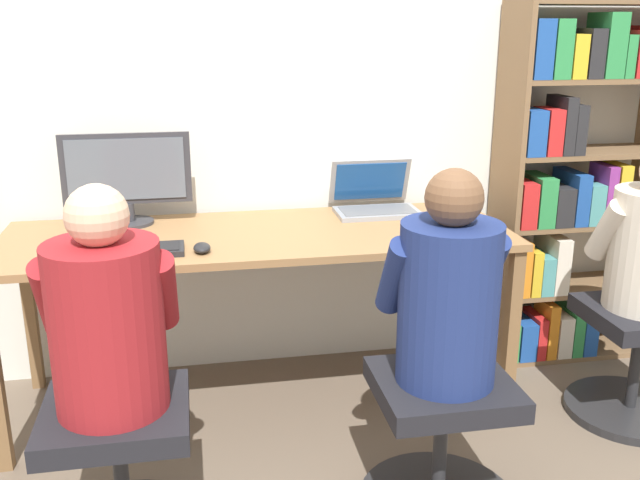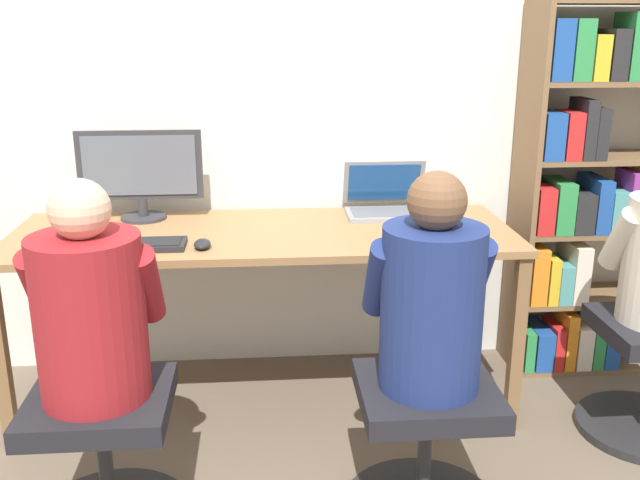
{
  "view_description": "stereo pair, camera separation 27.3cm",
  "coord_description": "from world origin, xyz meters",
  "px_view_note": "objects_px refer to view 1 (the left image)",
  "views": [
    {
      "loc": [
        -0.26,
        -2.43,
        1.59
      ],
      "look_at": [
        0.22,
        0.14,
        0.79
      ],
      "focal_mm": 40.0,
      "sensor_mm": 36.0,
      "label": 1
    },
    {
      "loc": [
        0.01,
        -2.47,
        1.59
      ],
      "look_at": [
        0.22,
        0.14,
        0.79
      ],
      "focal_mm": 40.0,
      "sensor_mm": 36.0,
      "label": 2
    }
  ],
  "objects_px": {
    "person_at_monitor": "(106,316)",
    "office_chair_right": "(440,441)",
    "bookshelf": "(569,185)",
    "person_at_laptop": "(448,292)",
    "office_chair_side": "(636,358)",
    "keyboard": "(126,251)",
    "desktop_monitor": "(127,177)",
    "laptop": "(375,202)",
    "office_chair_left": "(121,471)"
  },
  "relations": [
    {
      "from": "desktop_monitor",
      "to": "person_at_monitor",
      "type": "height_order",
      "value": "person_at_monitor"
    },
    {
      "from": "laptop",
      "to": "person_at_laptop",
      "type": "bearing_deg",
      "value": -92.11
    },
    {
      "from": "laptop",
      "to": "person_at_monitor",
      "type": "height_order",
      "value": "person_at_monitor"
    },
    {
      "from": "laptop",
      "to": "office_chair_right",
      "type": "height_order",
      "value": "laptop"
    },
    {
      "from": "desktop_monitor",
      "to": "office_chair_left",
      "type": "bearing_deg",
      "value": -90.07
    },
    {
      "from": "laptop",
      "to": "keyboard",
      "type": "relative_size",
      "value": 0.87
    },
    {
      "from": "bookshelf",
      "to": "office_chair_side",
      "type": "height_order",
      "value": "bookshelf"
    },
    {
      "from": "desktop_monitor",
      "to": "office_chair_right",
      "type": "distance_m",
      "value": 1.64
    },
    {
      "from": "office_chair_left",
      "to": "bookshelf",
      "type": "relative_size",
      "value": 0.32
    },
    {
      "from": "desktop_monitor",
      "to": "person_at_monitor",
      "type": "bearing_deg",
      "value": -90.07
    },
    {
      "from": "person_at_monitor",
      "to": "bookshelf",
      "type": "height_order",
      "value": "bookshelf"
    },
    {
      "from": "keyboard",
      "to": "office_chair_side",
      "type": "relative_size",
      "value": 0.8
    },
    {
      "from": "desktop_monitor",
      "to": "laptop",
      "type": "distance_m",
      "value": 1.09
    },
    {
      "from": "office_chair_right",
      "to": "person_at_monitor",
      "type": "distance_m",
      "value": 1.16
    },
    {
      "from": "office_chair_right",
      "to": "bookshelf",
      "type": "xyz_separation_m",
      "value": [
        0.97,
        1.03,
        0.61
      ]
    },
    {
      "from": "laptop",
      "to": "bookshelf",
      "type": "xyz_separation_m",
      "value": [
        0.93,
        -0.03,
        0.04
      ]
    },
    {
      "from": "laptop",
      "to": "desktop_monitor",
      "type": "bearing_deg",
      "value": -179.69
    },
    {
      "from": "keyboard",
      "to": "bookshelf",
      "type": "bearing_deg",
      "value": 11.34
    },
    {
      "from": "person_at_laptop",
      "to": "person_at_monitor",
      "type": "bearing_deg",
      "value": 178.91
    },
    {
      "from": "desktop_monitor",
      "to": "office_chair_left",
      "type": "distance_m",
      "value": 1.26
    },
    {
      "from": "laptop",
      "to": "person_at_laptop",
      "type": "height_order",
      "value": "person_at_laptop"
    },
    {
      "from": "keyboard",
      "to": "office_chair_side",
      "type": "bearing_deg",
      "value": -5.48
    },
    {
      "from": "person_at_laptop",
      "to": "office_chair_side",
      "type": "xyz_separation_m",
      "value": [
        1.01,
        0.43,
        -0.53
      ]
    },
    {
      "from": "person_at_laptop",
      "to": "office_chair_left",
      "type": "bearing_deg",
      "value": 179.21
    },
    {
      "from": "bookshelf",
      "to": "person_at_laptop",
      "type": "bearing_deg",
      "value": -133.52
    },
    {
      "from": "office_chair_right",
      "to": "person_at_laptop",
      "type": "distance_m",
      "value": 0.53
    },
    {
      "from": "person_at_monitor",
      "to": "office_chair_right",
      "type": "bearing_deg",
      "value": -1.39
    },
    {
      "from": "person_at_monitor",
      "to": "office_chair_side",
      "type": "relative_size",
      "value": 1.28
    },
    {
      "from": "desktop_monitor",
      "to": "office_chair_right",
      "type": "bearing_deg",
      "value": -45.34
    },
    {
      "from": "keyboard",
      "to": "person_at_monitor",
      "type": "xyz_separation_m",
      "value": [
        -0.01,
        -0.6,
        -0.01
      ]
    },
    {
      "from": "person_at_monitor",
      "to": "office_chair_side",
      "type": "height_order",
      "value": "person_at_monitor"
    },
    {
      "from": "keyboard",
      "to": "person_at_laptop",
      "type": "height_order",
      "value": "person_at_laptop"
    },
    {
      "from": "office_chair_left",
      "to": "person_at_monitor",
      "type": "xyz_separation_m",
      "value": [
        0.0,
        0.01,
        0.52
      ]
    },
    {
      "from": "office_chair_left",
      "to": "person_at_monitor",
      "type": "bearing_deg",
      "value": 90.0
    },
    {
      "from": "keyboard",
      "to": "person_at_monitor",
      "type": "distance_m",
      "value": 0.6
    },
    {
      "from": "keyboard",
      "to": "bookshelf",
      "type": "distance_m",
      "value": 2.04
    },
    {
      "from": "bookshelf",
      "to": "laptop",
      "type": "bearing_deg",
      "value": 178.27
    },
    {
      "from": "office_chair_right",
      "to": "bookshelf",
      "type": "height_order",
      "value": "bookshelf"
    },
    {
      "from": "keyboard",
      "to": "person_at_laptop",
      "type": "distance_m",
      "value": 1.2
    },
    {
      "from": "laptop",
      "to": "person_at_monitor",
      "type": "relative_size",
      "value": 0.54
    },
    {
      "from": "bookshelf",
      "to": "desktop_monitor",
      "type": "bearing_deg",
      "value": 179.36
    },
    {
      "from": "desktop_monitor",
      "to": "office_chair_right",
      "type": "relative_size",
      "value": 0.99
    },
    {
      "from": "person_at_laptop",
      "to": "office_chair_side",
      "type": "height_order",
      "value": "person_at_laptop"
    },
    {
      "from": "keyboard",
      "to": "person_at_monitor",
      "type": "relative_size",
      "value": 0.62
    },
    {
      "from": "desktop_monitor",
      "to": "office_chair_side",
      "type": "relative_size",
      "value": 0.99
    },
    {
      "from": "laptop",
      "to": "office_chair_right",
      "type": "bearing_deg",
      "value": -92.1
    },
    {
      "from": "office_chair_side",
      "to": "laptop",
      "type": "bearing_deg",
      "value": 147.32
    },
    {
      "from": "bookshelf",
      "to": "office_chair_left",
      "type": "bearing_deg",
      "value": -153.36
    },
    {
      "from": "desktop_monitor",
      "to": "office_chair_right",
      "type": "xyz_separation_m",
      "value": [
        1.04,
        -1.05,
        -0.72
      ]
    },
    {
      "from": "office_chair_right",
      "to": "person_at_monitor",
      "type": "height_order",
      "value": "person_at_monitor"
    }
  ]
}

